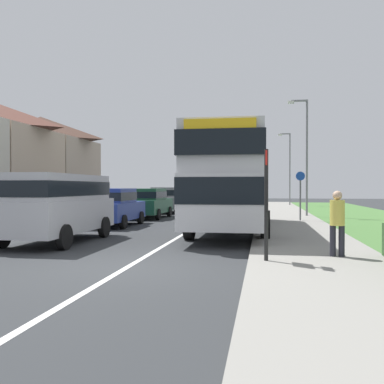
{
  "coord_description": "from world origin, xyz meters",
  "views": [
    {
      "loc": [
        2.94,
        -9.23,
        1.75
      ],
      "look_at": [
        0.7,
        4.46,
        1.6
      ],
      "focal_mm": 40.94,
      "sensor_mm": 36.0,
      "label": 1
    }
  ],
  "objects": [
    {
      "name": "parked_van_silver",
      "position": [
        -3.5,
        3.76,
        1.28
      ],
      "size": [
        2.11,
        4.99,
        2.15
      ],
      "color": "#B7B7BC",
      "rests_on": "ground_plane"
    },
    {
      "name": "street_lamp_mid",
      "position": [
        5.28,
        16.57,
        3.92
      ],
      "size": [
        1.14,
        0.2,
        6.76
      ],
      "color": "slate",
      "rests_on": "ground_plane"
    },
    {
      "name": "pedestrian_at_stop",
      "position": [
        4.66,
        1.47,
        0.98
      ],
      "size": [
        0.34,
        0.34,
        1.67
      ],
      "color": "#23232D",
      "rests_on": "ground_plane"
    },
    {
      "name": "parked_car_blue",
      "position": [
        -3.75,
        9.56,
        0.93
      ],
      "size": [
        1.99,
        4.21,
        1.7
      ],
      "color": "navy",
      "rests_on": "ground_plane"
    },
    {
      "name": "lane_marking_centre",
      "position": [
        0.0,
        8.0,
        0.0
      ],
      "size": [
        0.14,
        60.0,
        0.01
      ],
      "primitive_type": "cube",
      "color": "silver",
      "rests_on": "ground_plane"
    },
    {
      "name": "cycle_route_sign",
      "position": [
        4.73,
        12.85,
        1.43
      ],
      "size": [
        0.44,
        0.08,
        2.52
      ],
      "color": "slate",
      "rests_on": "ground_plane"
    },
    {
      "name": "street_lamp_far",
      "position": [
        5.23,
        32.16,
        3.91
      ],
      "size": [
        1.14,
        0.2,
        6.74
      ],
      "color": "slate",
      "rests_on": "ground_plane"
    },
    {
      "name": "parked_car_dark_green",
      "position": [
        -3.48,
        14.77,
        0.92
      ],
      "size": [
        1.94,
        4.59,
        1.67
      ],
      "color": "#19472D",
      "rests_on": "ground_plane"
    },
    {
      "name": "double_decker_bus",
      "position": [
        1.75,
        8.1,
        2.14
      ],
      "size": [
        2.8,
        10.84,
        3.7
      ],
      "color": "#BCBCC1",
      "rests_on": "ground_plane"
    },
    {
      "name": "bus_stop_sign",
      "position": [
        3.0,
        0.63,
        1.54
      ],
      "size": [
        0.09,
        0.52,
        2.6
      ],
      "color": "black",
      "rests_on": "ground_plane"
    },
    {
      "name": "parked_car_grey",
      "position": [
        -3.58,
        20.02,
        0.95
      ],
      "size": [
        2.0,
        4.45,
        1.74
      ],
      "color": "slate",
      "rests_on": "ground_plane"
    },
    {
      "name": "pavement_near_side",
      "position": [
        4.2,
        6.0,
        0.06
      ],
      "size": [
        3.2,
        68.0,
        0.12
      ],
      "primitive_type": "cube",
      "color": "gray",
      "rests_on": "ground_plane"
    },
    {
      "name": "ground_plane",
      "position": [
        0.0,
        0.0,
        0.0
      ],
      "size": [
        120.0,
        120.0,
        0.0
      ],
      "primitive_type": "plane",
      "color": "#2D3033"
    }
  ]
}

